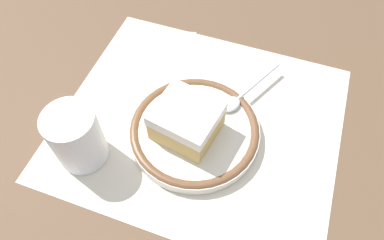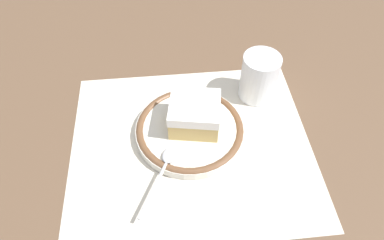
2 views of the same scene
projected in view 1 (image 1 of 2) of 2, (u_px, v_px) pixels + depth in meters
The scene contains 7 objects.
ground_plane at pixel (200, 122), 0.53m from camera, with size 2.40×2.40×0.00m, color brown.
placemat at pixel (200, 121), 0.53m from camera, with size 0.40×0.35×0.00m, color beige.
plate at pixel (192, 130), 0.51m from camera, with size 0.19×0.19×0.02m.
cake_slice at pixel (187, 121), 0.48m from camera, with size 0.09×0.09×0.05m.
spoon at pixel (238, 98), 0.52m from camera, with size 0.07×0.12×0.01m.
cup at pixel (78, 140), 0.46m from camera, with size 0.07×0.07×0.09m.
napkin at pixel (163, 57), 0.60m from camera, with size 0.13×0.10×0.00m, color white.
Camera 1 is at (-0.09, 0.28, 0.44)m, focal length 33.16 mm.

